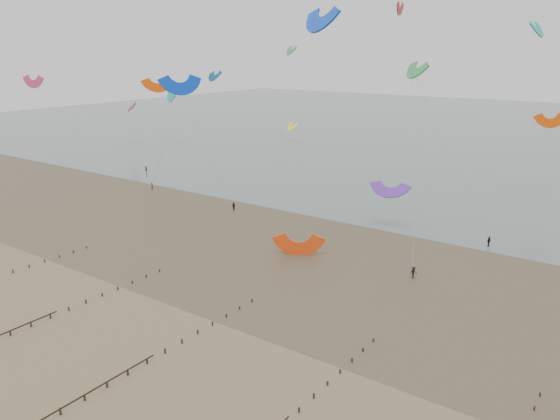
% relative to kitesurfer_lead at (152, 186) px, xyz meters
% --- Properties ---
extents(ground, '(500.00, 500.00, 0.00)m').
position_rel_kitesurfer_lead_xyz_m(ground, '(53.91, -46.58, -0.87)').
color(ground, brown).
rests_on(ground, ground).
extents(sea_and_shore, '(500.00, 665.00, 0.03)m').
position_rel_kitesurfer_lead_xyz_m(sea_and_shore, '(49.83, -12.18, -0.86)').
color(sea_and_shore, '#475654').
rests_on(sea_and_shore, ground).
extents(kitesurfer_lead, '(0.75, 0.73, 1.74)m').
position_rel_kitesurfer_lead_xyz_m(kitesurfer_lead, '(0.00, 0.00, 0.00)').
color(kitesurfer_lead, black).
rests_on(kitesurfer_lead, ground).
extents(kitesurfers, '(135.92, 30.23, 1.83)m').
position_rel_kitesurfer_lead_xyz_m(kitesurfers, '(76.72, 2.16, 0.01)').
color(kitesurfers, black).
rests_on(kitesurfers, ground).
extents(grounded_kite, '(9.12, 8.49, 4.01)m').
position_rel_kitesurfer_lead_xyz_m(grounded_kite, '(53.25, -16.10, -0.87)').
color(grounded_kite, '#FF4310').
rests_on(grounded_kite, ground).
extents(kites_airborne, '(247.56, 116.40, 45.40)m').
position_rel_kitesurfer_lead_xyz_m(kites_airborne, '(36.82, 40.32, 21.33)').
color(kites_airborne, '#073CDD').
rests_on(kites_airborne, ground).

